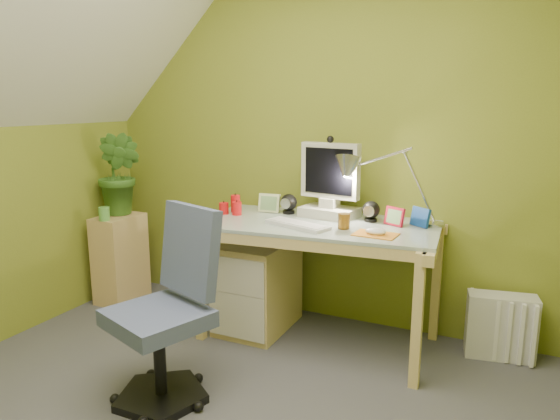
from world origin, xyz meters
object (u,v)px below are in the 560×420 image
at_px(monitor, 330,173).
at_px(potted_plant, 120,174).
at_px(radiator, 501,326).
at_px(desk, 318,282).
at_px(desk_lamp, 404,169).
at_px(side_ledge, 120,258).
at_px(task_chair, 157,317).

xyz_separation_m(monitor, potted_plant, (-1.55, -0.14, -0.08)).
height_order(monitor, radiator, monitor).
distance_m(monitor, radiator, 1.33).
bearing_deg(potted_plant, desk, -1.39).
relative_size(desk, desk_lamp, 2.13).
bearing_deg(monitor, radiator, 10.78).
relative_size(monitor, desk_lamp, 0.84).
distance_m(side_ledge, radiator, 2.60).
height_order(desk, side_ledge, desk).
xyz_separation_m(desk_lamp, radiator, (0.58, 0.05, -0.88)).
bearing_deg(monitor, desk, -81.99).
bearing_deg(task_chair, desk, 84.33).
height_order(monitor, task_chair, monitor).
relative_size(monitor, radiator, 1.46).
distance_m(monitor, side_ledge, 1.71).
relative_size(desk_lamp, radiator, 1.74).
height_order(task_chair, radiator, task_chair).
distance_m(desk_lamp, task_chair, 1.58).
height_order(side_ledge, task_chair, task_chair).
distance_m(desk, side_ledge, 1.55).
bearing_deg(desk_lamp, radiator, 18.64).
height_order(desk_lamp, side_ledge, desk_lamp).
bearing_deg(potted_plant, desk_lamp, 4.08).
bearing_deg(side_ledge, radiator, 5.37).
xyz_separation_m(potted_plant, radiator, (2.58, 0.19, -0.75)).
relative_size(desk, potted_plant, 2.31).
bearing_deg(radiator, side_ledge, 175.40).
bearing_deg(radiator, potted_plant, 174.30).
xyz_separation_m(desk_lamp, potted_plant, (-2.00, -0.14, -0.13)).
bearing_deg(radiator, task_chair, -151.36).
bearing_deg(desk_lamp, side_ledge, -160.75).
height_order(desk, potted_plant, potted_plant).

